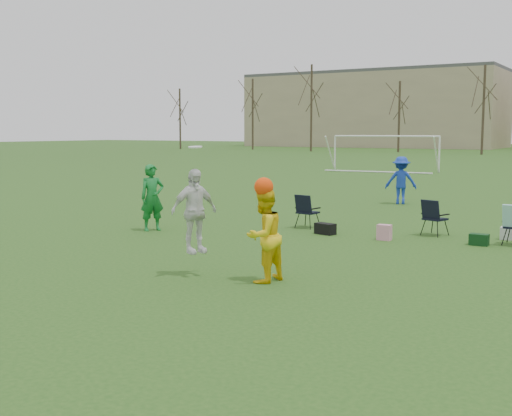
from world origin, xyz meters
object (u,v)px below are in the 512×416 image
Objects in this scene: fielder_blue at (401,180)px; center_contest at (237,225)px; fielder_green_near at (152,198)px; goal_left at (385,143)px.

fielder_blue is 13.81m from center_contest.
goal_left is at bearing 38.09° from fielder_green_near.
center_contest is 0.34× the size of goal_left.
center_contest reaches higher than fielder_green_near.
fielder_blue is at bearing 96.27° from center_contest.
center_contest is at bearing -94.74° from fielder_green_near.
fielder_green_near is at bearing 48.39° from fielder_blue.
fielder_green_near is 0.25× the size of goal_left.
goal_left reaches higher than fielder_green_near.
fielder_green_near is at bearing -87.54° from goal_left.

